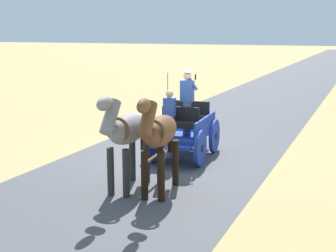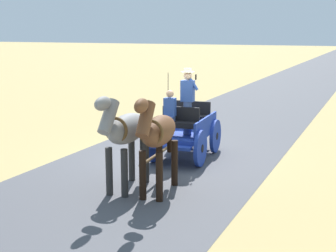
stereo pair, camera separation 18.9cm
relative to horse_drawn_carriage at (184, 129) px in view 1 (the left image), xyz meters
The scene contains 6 objects.
ground_plane 0.87m from the horse_drawn_carriage, ahead, with size 200.00×200.00×0.00m, color tan.
road_surface 0.87m from the horse_drawn_carriage, ahead, with size 5.58×160.00×0.01m, color #4C4C51.
horse_drawn_carriage is the anchor object (origin of this frame).
horse_near_side 3.09m from the horse_drawn_carriage, 101.18° to the left, with size 0.74×2.14×2.21m.
horse_off_side 3.09m from the horse_drawn_carriage, 87.11° to the left, with size 0.63×2.13×2.21m.
traffic_cone 3.87m from the horse_drawn_carriage, 42.16° to the right, with size 0.32×0.32×0.50m, color orange.
Camera 1 is at (-4.93, 11.85, 3.48)m, focal length 50.68 mm.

